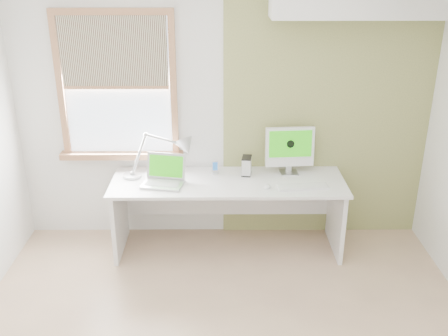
{
  "coord_description": "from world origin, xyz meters",
  "views": [
    {
      "loc": [
        -0.03,
        -3.04,
        2.72
      ],
      "look_at": [
        0.0,
        1.05,
        1.0
      ],
      "focal_mm": 41.31,
      "sensor_mm": 36.0,
      "label": 1
    }
  ],
  "objects_px": {
    "imac": "(290,148)",
    "external_drive": "(247,166)",
    "laptop": "(164,176)",
    "desk": "(228,197)",
    "desk_lamp": "(176,151)"
  },
  "relations": [
    {
      "from": "desk",
      "to": "external_drive",
      "type": "xyz_separation_m",
      "value": [
        0.18,
        0.09,
        0.29
      ]
    },
    {
      "from": "desk_lamp",
      "to": "laptop",
      "type": "distance_m",
      "value": 0.31
    },
    {
      "from": "imac",
      "to": "external_drive",
      "type": "bearing_deg",
      "value": -173.65
    },
    {
      "from": "laptop",
      "to": "imac",
      "type": "bearing_deg",
      "value": 11.07
    },
    {
      "from": "external_drive",
      "to": "laptop",
      "type": "bearing_deg",
      "value": -166.47
    },
    {
      "from": "desk",
      "to": "laptop",
      "type": "height_order",
      "value": "laptop"
    },
    {
      "from": "desk_lamp",
      "to": "laptop",
      "type": "xyz_separation_m",
      "value": [
        -0.09,
        -0.25,
        -0.16
      ]
    },
    {
      "from": "external_drive",
      "to": "imac",
      "type": "distance_m",
      "value": 0.45
    },
    {
      "from": "desk",
      "to": "desk_lamp",
      "type": "height_order",
      "value": "desk_lamp"
    },
    {
      "from": "desk_lamp",
      "to": "external_drive",
      "type": "distance_m",
      "value": 0.7
    },
    {
      "from": "laptop",
      "to": "imac",
      "type": "xyz_separation_m",
      "value": [
        1.19,
        0.23,
        0.19
      ]
    },
    {
      "from": "desk_lamp",
      "to": "imac",
      "type": "relative_size",
      "value": 1.65
    },
    {
      "from": "desk_lamp",
      "to": "external_drive",
      "type": "bearing_deg",
      "value": -5.16
    },
    {
      "from": "laptop",
      "to": "imac",
      "type": "distance_m",
      "value": 1.23
    },
    {
      "from": "laptop",
      "to": "desk",
      "type": "bearing_deg",
      "value": 9.33
    }
  ]
}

